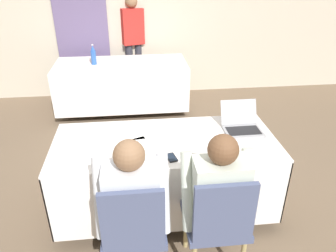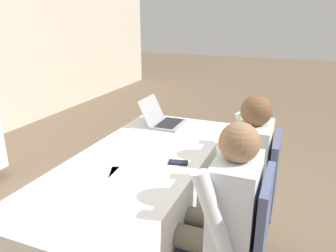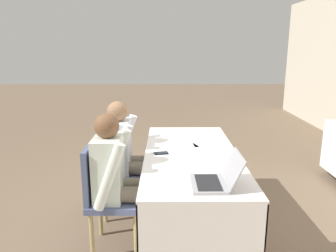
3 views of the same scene
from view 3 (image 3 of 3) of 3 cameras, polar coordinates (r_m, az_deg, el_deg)
name	(u,v)px [view 3 (image 3 of 3)]	position (r m, az deg, el deg)	size (l,w,h in m)	color
ground_plane	(190,227)	(3.27, 3.82, -17.22)	(24.00, 24.00, 0.00)	brown
conference_table_near	(191,171)	(3.02, 3.99, -7.88)	(1.89, 0.83, 0.75)	white
laptop	(215,179)	(2.31, 8.27, -9.14)	(0.33, 0.34, 0.23)	#99999E
cell_phone	(161,153)	(2.93, -1.22, -4.75)	(0.09, 0.14, 0.01)	black
paper_beside_laptop	(181,146)	(3.17, 2.28, -3.43)	(0.31, 0.35, 0.00)	white
paper_centre_table	(208,144)	(3.23, 7.03, -3.16)	(0.24, 0.32, 0.00)	white
paper_left_edge	(188,133)	(3.62, 3.56, -1.21)	(0.28, 0.34, 0.00)	white
chair_near_left	(117,167)	(3.34, -8.91, -7.05)	(0.44, 0.44, 0.91)	tan
chair_near_right	(107,192)	(2.81, -10.66, -11.26)	(0.44, 0.44, 0.91)	tan
person_checkered_shirt	(127,152)	(3.28, -7.22, -4.47)	(0.50, 0.52, 1.17)	#665B4C
person_white_shirt	(118,174)	(2.73, -8.65, -8.29)	(0.50, 0.52, 1.17)	#665B4C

